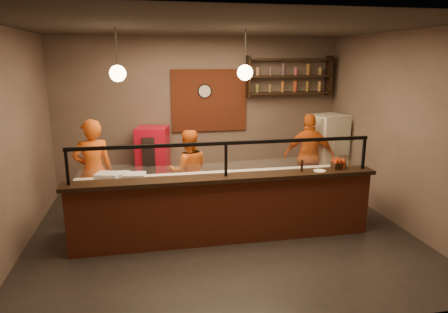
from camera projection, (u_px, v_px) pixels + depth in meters
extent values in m
plane|color=black|center=(222.00, 233.00, 6.47)|extent=(6.00, 6.00, 0.00)
plane|color=#322D27|center=(222.00, 27.00, 5.71)|extent=(6.00, 6.00, 0.00)
plane|color=#6B5A4E|center=(200.00, 115.00, 8.47)|extent=(6.00, 0.00, 6.00)
plane|color=#6B5A4E|center=(10.00, 145.00, 5.53)|extent=(0.00, 5.00, 5.00)
plane|color=#6B5A4E|center=(398.00, 130.00, 6.65)|extent=(0.00, 5.00, 5.00)
plane|color=#6B5A4E|center=(272.00, 187.00, 3.71)|extent=(6.00, 0.00, 6.00)
cube|color=maroon|center=(209.00, 101.00, 8.41)|extent=(1.60, 0.04, 1.30)
cube|color=maroon|center=(226.00, 211.00, 6.07)|extent=(4.60, 0.25, 1.00)
cube|color=black|center=(226.00, 178.00, 5.94)|extent=(4.70, 0.37, 0.06)
cube|color=gray|center=(220.00, 205.00, 6.56)|extent=(4.60, 0.75, 0.85)
cube|color=white|center=(220.00, 178.00, 6.45)|extent=(4.60, 0.75, 0.05)
cube|color=white|center=(226.00, 160.00, 5.87)|extent=(4.40, 0.02, 0.50)
cube|color=black|center=(226.00, 143.00, 5.81)|extent=(4.50, 0.05, 0.05)
cube|color=black|center=(67.00, 167.00, 5.46)|extent=(0.04, 0.04, 0.50)
cube|color=black|center=(226.00, 160.00, 5.87)|extent=(0.04, 0.04, 0.50)
cube|color=black|center=(364.00, 153.00, 6.29)|extent=(0.04, 0.04, 0.50)
cube|color=black|center=(289.00, 93.00, 8.55)|extent=(1.80, 0.28, 0.04)
cube|color=black|center=(289.00, 76.00, 8.47)|extent=(1.80, 0.28, 0.04)
cube|color=black|center=(290.00, 59.00, 8.38)|extent=(1.80, 0.28, 0.04)
cube|color=black|center=(248.00, 76.00, 8.30)|extent=(0.04, 0.28, 0.85)
cube|color=black|center=(329.00, 76.00, 8.64)|extent=(0.04, 0.28, 0.85)
cylinder|color=black|center=(205.00, 91.00, 8.34)|extent=(0.30, 0.04, 0.30)
cylinder|color=black|center=(116.00, 48.00, 5.69)|extent=(0.01, 0.01, 0.60)
sphere|color=#FFD48C|center=(118.00, 73.00, 5.77)|extent=(0.24, 0.24, 0.24)
cylinder|color=black|center=(245.00, 49.00, 6.05)|extent=(0.01, 0.01, 0.60)
sphere|color=#FFD48C|center=(245.00, 73.00, 6.13)|extent=(0.24, 0.24, 0.24)
imported|color=#E05815|center=(94.00, 171.00, 6.81)|extent=(0.74, 0.58, 1.79)
imported|color=#D75914|center=(189.00, 171.00, 7.27)|extent=(0.76, 0.61, 1.53)
imported|color=#D15813|center=(309.00, 156.00, 8.00)|extent=(1.08, 0.67, 1.71)
cube|color=beige|center=(327.00, 153.00, 8.44)|extent=(0.83, 0.80, 1.63)
cube|color=#B80C23|center=(153.00, 161.00, 8.16)|extent=(0.72, 0.68, 1.43)
cylinder|color=white|center=(271.00, 175.00, 6.54)|extent=(0.57, 0.57, 0.01)
cube|color=white|center=(108.00, 178.00, 6.08)|extent=(0.40, 0.35, 0.17)
cube|color=silver|center=(120.00, 177.00, 6.18)|extent=(0.30, 0.24, 0.15)
cube|color=white|center=(135.00, 179.00, 6.08)|extent=(0.36, 0.30, 0.16)
cylinder|color=yellow|center=(131.00, 177.00, 6.31)|extent=(0.38, 0.16, 0.06)
cube|color=black|center=(338.00, 165.00, 6.32)|extent=(0.20, 0.16, 0.11)
cylinder|color=black|center=(302.00, 166.00, 6.15)|extent=(0.04, 0.04, 0.18)
cylinder|color=silver|center=(320.00, 171.00, 6.18)|extent=(0.22, 0.22, 0.01)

